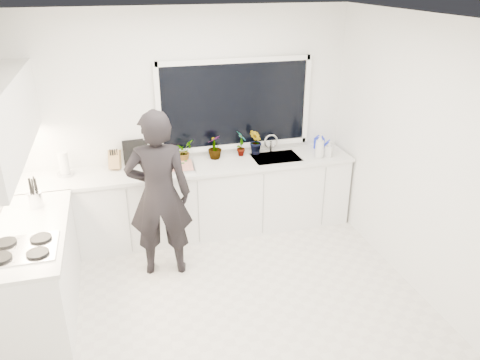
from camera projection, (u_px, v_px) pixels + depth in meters
name	position (u px, v px, depth m)	size (l,w,h in m)	color
floor	(222.00, 305.00, 4.66)	(4.00, 3.50, 0.02)	beige
wall_back	(186.00, 123.00, 5.66)	(4.00, 0.02, 2.70)	white
wall_right	(418.00, 159.00, 4.59)	(0.02, 3.50, 2.70)	white
ceiling	(216.00, 18.00, 3.55)	(4.00, 3.50, 0.02)	white
window	(235.00, 105.00, 5.69)	(1.80, 0.02, 1.00)	black
base_cabinets_back	(194.00, 202.00, 5.75)	(3.92, 0.58, 0.88)	white
base_cabinets_left	(39.00, 274.00, 4.38)	(0.58, 1.60, 0.88)	white
countertop_back	(193.00, 167.00, 5.56)	(3.94, 0.62, 0.04)	silver
countertop_left	(30.00, 231.00, 4.19)	(0.62, 1.60, 0.04)	silver
upper_cabinets	(1.00, 119.00, 4.08)	(0.34, 2.10, 0.70)	white
sink	(276.00, 161.00, 5.83)	(0.58, 0.42, 0.14)	silver
faucet	(271.00, 144.00, 5.94)	(0.03, 0.03, 0.22)	silver
stovetop	(21.00, 249.00, 3.87)	(0.56, 0.48, 0.03)	black
person	(159.00, 195.00, 4.84)	(0.67, 0.44, 1.83)	black
pizza_tray	(172.00, 167.00, 5.47)	(0.51, 0.38, 0.03)	silver
pizza	(172.00, 166.00, 5.46)	(0.47, 0.33, 0.01)	red
watering_can	(319.00, 143.00, 6.08)	(0.14, 0.14, 0.13)	#1627D3
paper_towel_roll	(64.00, 165.00, 5.24)	(0.11, 0.11, 0.26)	silver
knife_block	(115.00, 160.00, 5.42)	(0.13, 0.10, 0.22)	#9A6648
utensil_crock	(36.00, 200.00, 4.55)	(0.13, 0.13, 0.16)	#B8B7BC
picture_frame_large	(139.00, 152.00, 5.57)	(0.22, 0.02, 0.28)	black
picture_frame_small	(134.00, 152.00, 5.55)	(0.25, 0.02, 0.30)	black
herb_plants	(219.00, 147.00, 5.73)	(1.15, 0.31, 0.33)	#26662D
soap_bottles	(322.00, 147.00, 5.76)	(0.27, 0.14, 0.30)	#D8BF66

